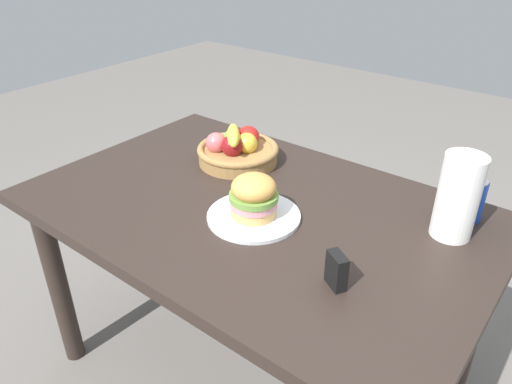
{
  "coord_description": "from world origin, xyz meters",
  "views": [
    {
      "loc": [
        0.78,
        -1.0,
        1.52
      ],
      "look_at": [
        0.02,
        -0.02,
        0.81
      ],
      "focal_mm": 34.08,
      "sensor_mm": 36.0,
      "label": 1
    }
  ],
  "objects_px": {
    "fruit_basket": "(237,150)",
    "paper_towel_roll": "(458,197)",
    "plate": "(254,216)",
    "sandwich": "(254,196)",
    "napkin_holder": "(336,271)",
    "soda_can": "(473,200)"
  },
  "relations": [
    {
      "from": "paper_towel_roll",
      "to": "plate",
      "type": "bearing_deg",
      "value": -150.58
    },
    {
      "from": "sandwich",
      "to": "napkin_holder",
      "type": "height_order",
      "value": "sandwich"
    },
    {
      "from": "soda_can",
      "to": "fruit_basket",
      "type": "relative_size",
      "value": 0.43
    },
    {
      "from": "fruit_basket",
      "to": "paper_towel_roll",
      "type": "relative_size",
      "value": 1.21
    },
    {
      "from": "sandwich",
      "to": "soda_can",
      "type": "bearing_deg",
      "value": 37.95
    },
    {
      "from": "soda_can",
      "to": "sandwich",
      "type": "bearing_deg",
      "value": -142.05
    },
    {
      "from": "plate",
      "to": "fruit_basket",
      "type": "distance_m",
      "value": 0.38
    },
    {
      "from": "soda_can",
      "to": "fruit_basket",
      "type": "distance_m",
      "value": 0.78
    },
    {
      "from": "plate",
      "to": "fruit_basket",
      "type": "relative_size",
      "value": 0.95
    },
    {
      "from": "sandwich",
      "to": "fruit_basket",
      "type": "distance_m",
      "value": 0.38
    },
    {
      "from": "soda_can",
      "to": "napkin_holder",
      "type": "xyz_separation_m",
      "value": [
        -0.16,
        -0.5,
        -0.02
      ]
    },
    {
      "from": "soda_can",
      "to": "fruit_basket",
      "type": "height_order",
      "value": "fruit_basket"
    },
    {
      "from": "fruit_basket",
      "to": "paper_towel_roll",
      "type": "xyz_separation_m",
      "value": [
        0.76,
        0.01,
        0.07
      ]
    },
    {
      "from": "fruit_basket",
      "to": "plate",
      "type": "bearing_deg",
      "value": -42.78
    },
    {
      "from": "plate",
      "to": "sandwich",
      "type": "distance_m",
      "value": 0.07
    },
    {
      "from": "sandwich",
      "to": "fruit_basket",
      "type": "xyz_separation_m",
      "value": [
        -0.28,
        0.26,
        -0.03
      ]
    },
    {
      "from": "plate",
      "to": "fruit_basket",
      "type": "height_order",
      "value": "fruit_basket"
    },
    {
      "from": "paper_towel_roll",
      "to": "napkin_holder",
      "type": "bearing_deg",
      "value": -110.21
    },
    {
      "from": "fruit_basket",
      "to": "sandwich",
      "type": "bearing_deg",
      "value": -42.78
    },
    {
      "from": "plate",
      "to": "paper_towel_roll",
      "type": "xyz_separation_m",
      "value": [
        0.48,
        0.27,
        0.11
      ]
    },
    {
      "from": "sandwich",
      "to": "paper_towel_roll",
      "type": "relative_size",
      "value": 0.59
    },
    {
      "from": "plate",
      "to": "napkin_holder",
      "type": "height_order",
      "value": "napkin_holder"
    }
  ]
}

